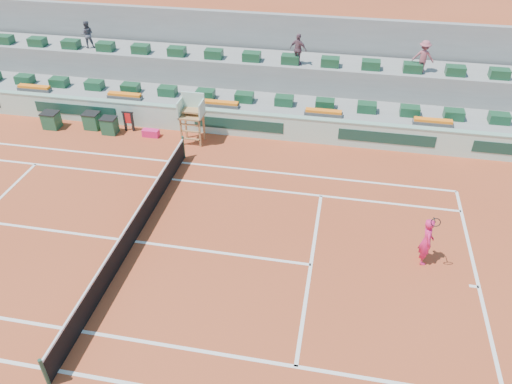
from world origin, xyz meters
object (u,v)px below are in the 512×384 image
at_px(player_bag, 151,133).
at_px(drink_cooler_a, 110,125).
at_px(tennis_player, 427,241).
at_px(umpire_chair, 192,112).

distance_m(player_bag, drink_cooler_a, 2.09).
distance_m(drink_cooler_a, tennis_player, 15.86).
bearing_deg(umpire_chair, tennis_player, -32.94).
bearing_deg(player_bag, umpire_chair, -1.14).
relative_size(player_bag, tennis_player, 0.35).
distance_m(umpire_chair, tennis_player, 12.10).
relative_size(umpire_chair, tennis_player, 1.05).
xyz_separation_m(player_bag, tennis_player, (12.35, -6.62, 0.73)).
bearing_deg(tennis_player, player_bag, 151.83).
xyz_separation_m(player_bag, umpire_chair, (2.21, -0.04, 1.36)).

